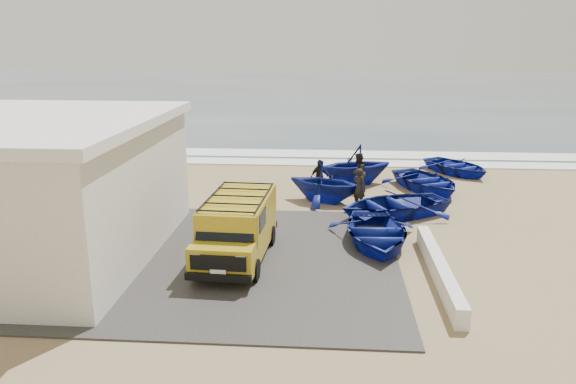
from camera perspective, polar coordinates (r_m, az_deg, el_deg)
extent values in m
plane|color=#987F58|center=(19.14, -1.56, -4.67)|extent=(160.00, 160.00, 0.00)
cube|color=#3A3735|center=(17.60, -8.76, -6.59)|extent=(12.00, 10.00, 0.05)
cube|color=#385166|center=(74.21, 2.83, 10.21)|extent=(180.00, 88.00, 0.01)
cube|color=white|center=(30.65, 0.68, 3.04)|extent=(180.00, 1.60, 0.06)
cube|color=white|center=(33.10, 0.95, 3.93)|extent=(180.00, 2.20, 0.04)
cube|color=silver|center=(18.99, -25.41, -0.03)|extent=(8.00, 9.00, 4.00)
cube|color=silver|center=(18.59, -26.16, 6.38)|extent=(8.40, 9.40, 0.30)
cube|color=black|center=(18.63, -12.72, 2.73)|extent=(0.08, 0.70, 0.90)
cube|color=silver|center=(16.46, 15.08, -7.60)|extent=(0.35, 6.00, 0.55)
cube|color=#AF961A|center=(17.33, -4.99, -3.06)|extent=(1.96, 3.72, 1.54)
cube|color=#AF961A|center=(15.40, -6.71, -6.88)|extent=(1.81, 0.93, 0.84)
cube|color=black|center=(15.54, -6.41, -3.73)|extent=(1.64, 0.40, 0.67)
cube|color=black|center=(14.97, -7.12, -7.17)|extent=(1.51, 0.15, 0.42)
cube|color=black|center=(15.11, -7.10, -8.62)|extent=(1.81, 0.22, 0.21)
cube|color=black|center=(17.04, -5.09, -0.41)|extent=(1.86, 3.44, 0.06)
cylinder|color=black|center=(16.10, -9.24, -7.58)|extent=(0.24, 0.66, 0.65)
cylinder|color=black|center=(18.70, -6.78, -4.20)|extent=(0.24, 0.66, 0.65)
cylinder|color=black|center=(15.73, -3.38, -7.97)|extent=(0.24, 0.66, 0.65)
cylinder|color=black|center=(18.38, -1.73, -4.45)|extent=(0.24, 0.66, 0.65)
imported|color=navy|center=(18.59, 8.91, -4.05)|extent=(3.18, 4.32, 0.87)
imported|color=navy|center=(21.69, 10.66, -1.26)|extent=(5.28, 4.68, 0.90)
imported|color=navy|center=(23.11, 3.81, 1.01)|extent=(4.06, 3.84, 1.69)
imported|color=navy|center=(25.70, 13.85, 1.10)|extent=(4.41, 4.99, 0.86)
imported|color=navy|center=(26.01, 6.78, 2.75)|extent=(4.45, 4.19, 1.87)
imported|color=navy|center=(29.27, 16.76, 2.53)|extent=(4.37, 4.70, 0.79)
imported|color=black|center=(22.41, 7.25, 0.38)|extent=(0.70, 0.68, 1.63)
imported|color=black|center=(24.86, 7.13, 1.99)|extent=(0.98, 1.05, 1.73)
imported|color=black|center=(24.32, 3.19, 1.54)|extent=(0.94, 0.83, 1.53)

